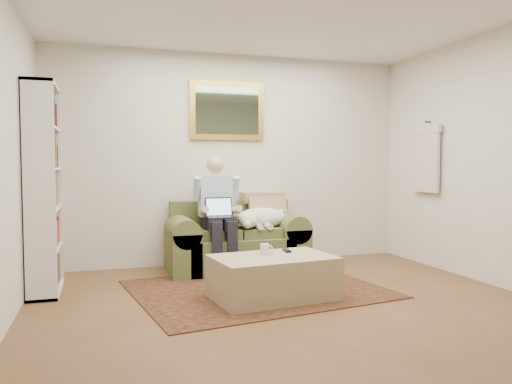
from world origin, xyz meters
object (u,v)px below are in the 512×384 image
coffee_mug (265,249)px  bookshelf (43,189)px  ottoman (273,278)px  sofa (236,246)px  sleeping_dog (261,218)px  laptop (220,212)px  seated_man (219,215)px

coffee_mug → bookshelf: size_ratio=0.05×
ottoman → bookshelf: 2.36m
bookshelf → sofa: bearing=12.8°
sofa → coffee_mug: bearing=-92.6°
sofa → coffee_mug: sofa is taller
ottoman → bookshelf: bookshelf is taller
bookshelf → ottoman: bearing=-23.7°
sleeping_dog → bookshelf: bookshelf is taller
sofa → laptop: laptop is taller
ottoman → bookshelf: size_ratio=0.54×
seated_man → laptop: 0.07m
sleeping_dog → ottoman: 1.37m
coffee_mug → sleeping_dog: bearing=73.7°
seated_man → ottoman: bearing=-79.1°
laptop → bookshelf: (-1.80, -0.25, 0.30)m
sleeping_dog → bookshelf: 2.38m
sleeping_dog → bookshelf: (-2.32, -0.38, 0.39)m
coffee_mug → bookshelf: 2.20m
seated_man → bookshelf: 1.85m
sleeping_dog → laptop: bearing=-166.4°
laptop → coffee_mug: size_ratio=3.09×
sofa → sleeping_dog: bearing=-15.7°
laptop → coffee_mug: 1.09m
sofa → seated_man: (-0.24, -0.15, 0.39)m
laptop → coffee_mug: laptop is taller
sofa → sleeping_dog: sofa is taller
sleeping_dog → coffee_mug: (-0.34, -1.17, -0.16)m
seated_man → coffee_mug: seated_man is taller
bookshelf → laptop: bearing=8.1°
laptop → sofa: bearing=41.0°
sleeping_dog → seated_man: bearing=-172.9°
laptop → ottoman: size_ratio=0.28×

